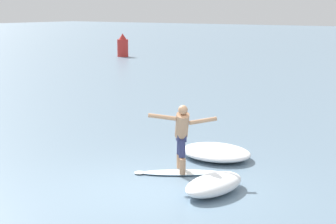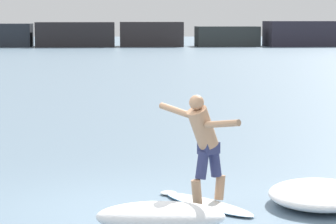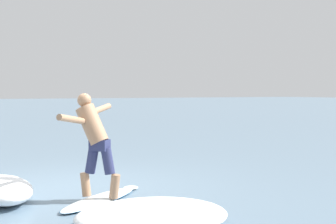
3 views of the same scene
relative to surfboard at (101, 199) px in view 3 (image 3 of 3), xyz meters
The scene contains 5 objects.
ground_plane 1.14m from the surfboard, 169.96° to the right, with size 200.00×200.00×0.00m, color slate.
surfboard is the anchor object (origin of this frame).
surfer 0.92m from the surfboard, 121.74° to the right, with size 1.05×1.17×1.52m.
wave_foam_at_tail 1.60m from the surfboard, ahead, with size 1.77×2.06×0.30m.
wave_foam_at_nose 1.44m from the surfboard, 118.29° to the right, with size 1.63×0.87×0.35m.
Camera 3 is at (7.50, -2.30, 1.60)m, focal length 50.00 mm.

